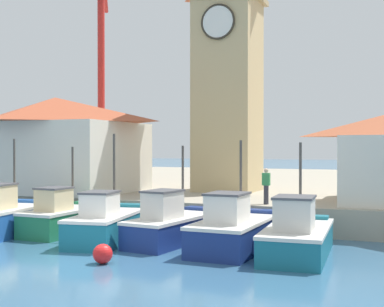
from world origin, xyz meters
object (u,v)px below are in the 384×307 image
at_px(fishing_boat_far_left, 6,217).
at_px(fishing_boat_left_outer, 64,217).
at_px(warehouse_left, 55,143).
at_px(fishing_boat_mid_right, 297,236).
at_px(port_crane_near, 101,93).
at_px(mooring_buoy, 103,254).
at_px(fishing_boat_mid_left, 173,225).
at_px(dock_worker_near_tower, 266,185).
at_px(fishing_boat_center, 235,230).
at_px(fishing_boat_left_inner, 108,223).
at_px(clock_tower, 228,64).

distance_m(fishing_boat_far_left, fishing_boat_left_outer, 2.52).
distance_m(fishing_boat_left_outer, warehouse_left, 8.83).
relative_size(fishing_boat_mid_right, warehouse_left, 0.55).
distance_m(port_crane_near, mooring_buoy, 26.62).
bearing_deg(port_crane_near, fishing_boat_mid_left, -50.88).
relative_size(fishing_boat_far_left, port_crane_near, 0.26).
bearing_deg(dock_worker_near_tower, fishing_boat_left_outer, -154.68).
height_order(warehouse_left, port_crane_near, port_crane_near).
xyz_separation_m(fishing_boat_mid_right, dock_worker_near_tower, (-2.35, 4.83, 1.38)).
distance_m(warehouse_left, dock_worker_near_tower, 13.66).
distance_m(fishing_boat_center, warehouse_left, 15.38).
xyz_separation_m(fishing_boat_left_inner, fishing_boat_mid_right, (7.70, -0.06, -0.02)).
xyz_separation_m(mooring_buoy, dock_worker_near_tower, (3.31, 8.45, 1.77)).
height_order(fishing_boat_mid_left, dock_worker_near_tower, fishing_boat_mid_left).
bearing_deg(dock_worker_near_tower, fishing_boat_far_left, -154.62).
height_order(fishing_boat_left_outer, port_crane_near, port_crane_near).
relative_size(fishing_boat_mid_left, port_crane_near, 0.29).
xyz_separation_m(fishing_boat_far_left, fishing_boat_left_inner, (5.05, 0.16, -0.04)).
relative_size(fishing_boat_far_left, clock_tower, 0.31).
bearing_deg(fishing_boat_left_inner, mooring_buoy, -61.09).
bearing_deg(fishing_boat_mid_right, fishing_boat_mid_left, 171.59).
distance_m(fishing_boat_left_outer, dock_worker_near_tower, 9.09).
height_order(fishing_boat_far_left, clock_tower, clock_tower).
distance_m(fishing_boat_mid_right, dock_worker_near_tower, 5.55).
height_order(warehouse_left, mooring_buoy, warehouse_left).
bearing_deg(fishing_boat_mid_left, fishing_boat_far_left, -173.67).
bearing_deg(fishing_boat_mid_left, mooring_buoy, -97.50).
bearing_deg(fishing_boat_far_left, fishing_boat_left_inner, 1.83).
bearing_deg(fishing_boat_mid_right, mooring_buoy, -147.46).
distance_m(fishing_boat_mid_left, fishing_boat_center, 2.75).
bearing_deg(fishing_boat_far_left, fishing_boat_mid_right, 0.44).
bearing_deg(warehouse_left, mooring_buoy, -47.64).
distance_m(fishing_boat_mid_left, fishing_boat_mid_right, 5.15).
distance_m(fishing_boat_mid_right, clock_tower, 15.12).
distance_m(fishing_boat_left_outer, clock_tower, 13.62).
relative_size(fishing_boat_left_inner, warehouse_left, 0.57).
bearing_deg(fishing_boat_left_inner, fishing_boat_left_outer, 161.55).
height_order(fishing_boat_mid_left, fishing_boat_center, fishing_boat_center).
height_order(clock_tower, port_crane_near, port_crane_near).
bearing_deg(fishing_boat_left_outer, fishing_boat_center, -5.14).
bearing_deg(fishing_boat_far_left, fishing_boat_center, 2.00).
height_order(fishing_boat_center, clock_tower, clock_tower).
relative_size(fishing_boat_mid_left, fishing_boat_mid_right, 1.00).
relative_size(fishing_boat_center, fishing_boat_mid_right, 0.99).
bearing_deg(warehouse_left, fishing_boat_left_inner, -42.43).
xyz_separation_m(fishing_boat_left_inner, clock_tower, (1.42, 11.12, 7.99)).
height_order(fishing_boat_far_left, port_crane_near, port_crane_near).
relative_size(fishing_boat_left_inner, clock_tower, 0.35).
distance_m(fishing_boat_center, mooring_buoy, 5.09).
distance_m(fishing_boat_far_left, clock_tower, 15.24).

